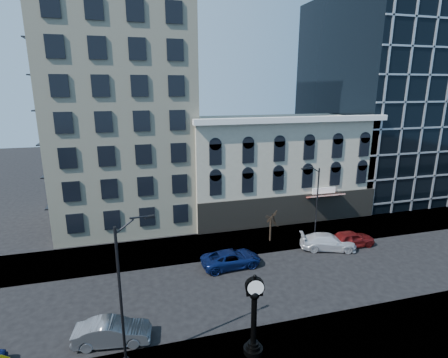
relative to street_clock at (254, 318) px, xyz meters
name	(u,v)px	position (x,y,z in m)	size (l,w,h in m)	color
ground	(213,291)	(-0.73, 7.10, -2.46)	(160.00, 160.00, 0.00)	black
sidewalk_far	(194,247)	(-0.73, 15.10, -2.40)	(160.00, 6.00, 0.12)	gray
cream_tower	(117,52)	(-6.84, 25.99, 16.86)	(15.90, 15.40, 42.50)	beige
victorian_row	(275,166)	(11.27, 23.00, 3.53)	(22.60, 11.19, 12.50)	#B8B098
glass_office	(388,98)	(31.27, 28.01, 11.54)	(20.00, 20.15, 28.00)	black
street_clock	(254,318)	(0.00, 0.00, 0.00)	(1.18, 1.18, 5.19)	black
street_lamp_near	(129,254)	(-6.73, 1.23, 4.43)	(2.26, 0.92, 8.98)	black
street_lamp_far	(313,184)	(10.96, 13.01, 3.85)	(2.11, 0.58, 8.20)	black
bare_tree_far	(271,214)	(7.19, 14.46, 0.61)	(2.29, 2.29, 3.92)	black
car_near_b	(112,332)	(-8.14, 3.25, -1.69)	(1.64, 4.70, 1.55)	#595B60
car_far_a	(231,259)	(1.79, 10.54, -1.72)	(2.48, 5.37, 1.49)	#0C194C
car_far_b	(328,242)	(12.01, 11.28, -1.68)	(2.21, 5.43, 1.57)	silver
car_far_c	(351,239)	(14.54, 11.23, -1.64)	(1.95, 4.85, 1.65)	maroon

